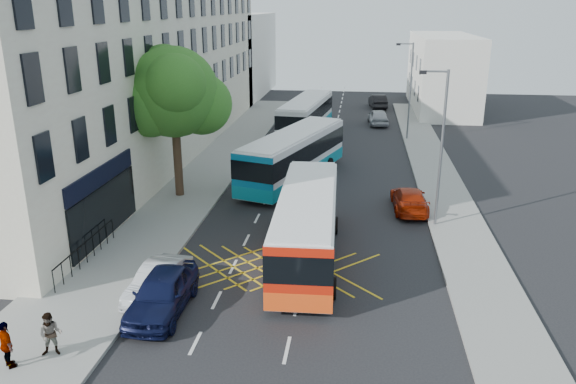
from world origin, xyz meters
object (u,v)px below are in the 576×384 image
(lamp_near, at_px, (440,141))
(bus_near, at_px, (307,225))
(red_hatchback, at_px, (409,199))
(lamp_far, at_px, (409,86))
(pedestrian_far, at_px, (7,345))
(parked_car_blue, at_px, (162,293))
(distant_car_silver, at_px, (378,117))
(distant_car_dark, at_px, (378,101))
(bus_far, at_px, (306,116))
(distant_car_grey, at_px, (313,105))
(pedestrian_near, at_px, (51,334))
(bus_mid, at_px, (294,156))
(street_tree, at_px, (173,93))
(parked_car_silver, at_px, (158,280))

(lamp_near, xyz_separation_m, bus_near, (-6.22, -4.66, -2.98))
(bus_near, xyz_separation_m, red_hatchback, (5.16, 7.06, -0.98))
(lamp_far, height_order, pedestrian_far, lamp_far)
(bus_near, height_order, parked_car_blue, bus_near)
(distant_car_silver, distance_m, distant_car_dark, 9.45)
(bus_near, distance_m, red_hatchback, 8.79)
(red_hatchback, xyz_separation_m, pedestrian_far, (-13.74, -16.63, 0.30))
(lamp_near, distance_m, bus_far, 22.96)
(distant_car_grey, xyz_separation_m, pedestrian_far, (-5.75, -47.00, 0.33))
(lamp_near, bearing_deg, pedestrian_far, -136.13)
(distant_car_grey, bearing_deg, parked_car_blue, -93.31)
(bus_far, bearing_deg, distant_car_dark, 72.65)
(lamp_far, distance_m, distant_car_grey, 16.15)
(distant_car_silver, bearing_deg, lamp_near, 90.48)
(bus_near, height_order, pedestrian_near, bus_near)
(bus_far, bearing_deg, pedestrian_near, -91.15)
(bus_near, bearing_deg, distant_car_grey, 92.36)
(bus_far, xyz_separation_m, pedestrian_far, (-6.07, -35.27, -0.73))
(bus_mid, bearing_deg, lamp_far, 75.14)
(bus_near, distance_m, pedestrian_far, 12.88)
(lamp_far, relative_size, red_hatchback, 1.77)
(distant_car_grey, bearing_deg, bus_far, -88.91)
(lamp_near, distance_m, lamp_far, 20.00)
(street_tree, distance_m, pedestrian_near, 17.28)
(bus_far, xyz_separation_m, distant_car_dark, (6.72, 14.73, -0.95))
(lamp_far, bearing_deg, parked_car_blue, -110.42)
(red_hatchback, bearing_deg, distant_car_grey, -77.63)
(parked_car_silver, bearing_deg, pedestrian_far, -112.57)
(parked_car_silver, height_order, distant_car_dark, distant_car_dark)
(pedestrian_far, bearing_deg, distant_car_grey, -58.46)
(bus_far, bearing_deg, distant_car_silver, 46.21)
(bus_far, bearing_deg, parked_car_silver, -88.66)
(street_tree, height_order, bus_far, street_tree)
(distant_car_grey, height_order, pedestrian_near, pedestrian_near)
(bus_far, xyz_separation_m, red_hatchback, (7.68, -18.63, -1.04))
(lamp_near, bearing_deg, lamp_far, 90.00)
(bus_far, bearing_deg, lamp_near, -60.26)
(lamp_near, bearing_deg, bus_near, -143.18)
(distant_car_silver, relative_size, pedestrian_near, 2.90)
(parked_car_blue, relative_size, red_hatchback, 1.03)
(distant_car_dark, bearing_deg, red_hatchback, 84.43)
(distant_car_grey, xyz_separation_m, pedestrian_near, (-4.73, -46.19, 0.29))
(street_tree, relative_size, pedestrian_near, 5.76)
(distant_car_grey, bearing_deg, bus_near, -86.12)
(pedestrian_near, bearing_deg, bus_far, 66.75)
(bus_near, relative_size, distant_car_dark, 2.47)
(street_tree, distance_m, distant_car_silver, 27.05)
(lamp_far, distance_m, bus_far, 9.28)
(lamp_far, xyz_separation_m, parked_car_blue, (-11.20, -30.08, -3.83))
(parked_car_blue, bearing_deg, pedestrian_far, -130.98)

